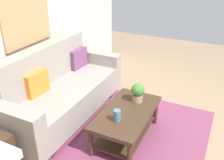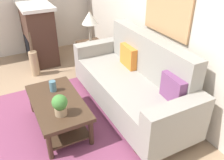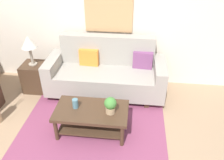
% 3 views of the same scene
% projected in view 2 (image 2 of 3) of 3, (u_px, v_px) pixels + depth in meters
% --- Properties ---
extents(ground_plane, '(9.50, 9.50, 0.00)m').
position_uv_depth(ground_plane, '(15.00, 141.00, 2.98)').
color(ground_plane, '#9E7F60').
extents(wall_back, '(5.50, 0.10, 2.70)m').
position_uv_depth(wall_back, '(167.00, 12.00, 3.17)').
color(wall_back, beige).
rests_on(wall_back, ground_plane).
extents(area_rug, '(2.30, 1.84, 0.01)m').
position_uv_depth(area_rug, '(54.00, 128.00, 3.18)').
color(area_rug, '#843D5B').
rests_on(area_rug, ground_plane).
extents(couch, '(2.17, 0.84, 1.08)m').
position_uv_depth(couch, '(133.00, 83.00, 3.37)').
color(couch, gray).
rests_on(couch, ground_plane).
extents(throw_pillow_orange, '(0.37, 0.14, 0.32)m').
position_uv_depth(throw_pillow_orange, '(129.00, 56.00, 3.55)').
color(throw_pillow_orange, orange).
rests_on(throw_pillow_orange, couch).
extents(throw_pillow_plum, '(0.37, 0.15, 0.32)m').
position_uv_depth(throw_pillow_plum, '(173.00, 89.00, 2.78)').
color(throw_pillow_plum, '#7A4270').
rests_on(throw_pillow_plum, couch).
extents(coffee_table, '(1.10, 0.60, 0.43)m').
position_uv_depth(coffee_table, '(58.00, 108.00, 3.06)').
color(coffee_table, '#422D1E').
rests_on(coffee_table, ground_plane).
extents(tabletop_vase, '(0.09, 0.09, 0.15)m').
position_uv_depth(tabletop_vase, '(53.00, 86.00, 3.16)').
color(tabletop_vase, slate).
rests_on(tabletop_vase, coffee_table).
extents(potted_plant_tabletop, '(0.18, 0.18, 0.26)m').
position_uv_depth(potted_plant_tabletop, '(60.00, 104.00, 2.69)').
color(potted_plant_tabletop, tan).
rests_on(potted_plant_tabletop, coffee_table).
extents(side_table, '(0.44, 0.44, 0.56)m').
position_uv_depth(side_table, '(91.00, 57.00, 4.49)').
color(side_table, '#422D1E').
rests_on(side_table, ground_plane).
extents(table_lamp, '(0.28, 0.28, 0.57)m').
position_uv_depth(table_lamp, '(90.00, 19.00, 4.13)').
color(table_lamp, gray).
rests_on(table_lamp, side_table).
extents(fireplace, '(1.02, 0.58, 1.16)m').
position_uv_depth(fireplace, '(39.00, 33.00, 4.71)').
color(fireplace, '#472D23').
rests_on(fireplace, ground_plane).
extents(floor_vase, '(0.15, 0.15, 0.46)m').
position_uv_depth(floor_vase, '(34.00, 64.00, 4.34)').
color(floor_vase, tan).
rests_on(floor_vase, ground_plane).
extents(floor_vase_branch_a, '(0.05, 0.02, 0.36)m').
position_uv_depth(floor_vase_branch_a, '(31.00, 43.00, 4.12)').
color(floor_vase_branch_a, brown).
rests_on(floor_vase_branch_a, floor_vase).
extents(floor_vase_branch_b, '(0.01, 0.01, 0.36)m').
position_uv_depth(floor_vase_branch_b, '(31.00, 42.00, 4.15)').
color(floor_vase_branch_b, brown).
rests_on(floor_vase_branch_b, floor_vase).
extents(floor_vase_branch_c, '(0.04, 0.03, 0.36)m').
position_uv_depth(floor_vase_branch_c, '(29.00, 43.00, 4.14)').
color(floor_vase_branch_c, brown).
rests_on(floor_vase_branch_c, floor_vase).
extents(framed_painting, '(0.89, 0.03, 0.87)m').
position_uv_depth(framed_painting, '(168.00, 1.00, 3.01)').
color(framed_painting, tan).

